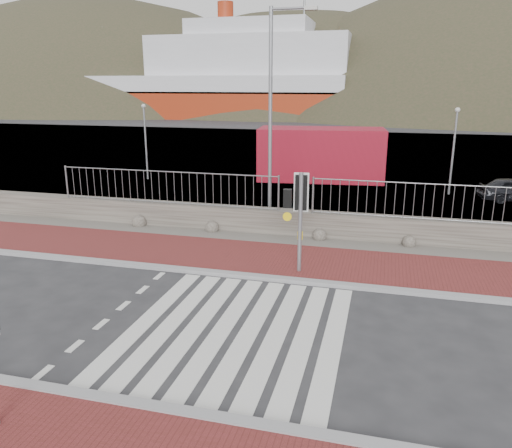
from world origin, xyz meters
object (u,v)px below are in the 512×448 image
(traffic_signal_far, at_px, (299,202))
(shipping_container, at_px, (321,154))
(streetlight, at_px, (274,109))
(ferry, at_px, (211,82))

(traffic_signal_far, xyz_separation_m, shipping_container, (-1.29, 14.50, -0.67))
(streetlight, bearing_deg, shipping_container, 88.04)
(shipping_container, bearing_deg, traffic_signal_far, -91.25)
(streetlight, bearing_deg, traffic_signal_far, -68.26)
(traffic_signal_far, relative_size, streetlight, 0.38)
(ferry, distance_m, traffic_signal_far, 69.10)
(shipping_container, bearing_deg, streetlight, -98.74)
(ferry, distance_m, streetlight, 64.32)
(ferry, height_order, shipping_container, ferry)
(ferry, relative_size, traffic_signal_far, 17.31)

